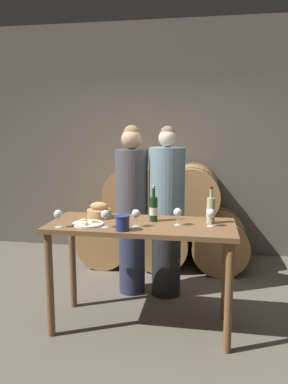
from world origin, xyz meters
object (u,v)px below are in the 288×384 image
object	(u,v)px
person_left	(132,209)
wine_bottle_white	(211,210)
tasting_table	(141,240)
blue_crock	(122,222)
wine_glass_far_right	(211,214)
wine_glass_right	(178,213)
cheese_plate	(88,224)
wine_glass_center	(136,214)
person_right	(167,212)
wine_glass_far_left	(58,215)
wine_glass_left	(105,215)
wine_bottle_red	(154,209)
bread_basket	(99,212)

from	to	relation	value
person_left	wine_bottle_white	xyz separation A→B (m)	(0.81, -0.62, 0.14)
tasting_table	blue_crock	distance (m)	0.35
wine_bottle_white	wine_glass_far_right	bearing A→B (deg)	-89.52
person_left	wine_glass_right	world-z (taller)	person_left
cheese_plate	wine_glass_center	xyz separation A→B (m)	(0.41, -0.00, 0.10)
person_right	wine_glass_right	distance (m)	0.77
cheese_plate	wine_glass_far_left	xyz separation A→B (m)	(-0.21, -0.12, 0.10)
tasting_table	wine_glass_left	xyz separation A→B (m)	(-0.27, -0.19, 0.25)
wine_glass_center	wine_glass_far_right	xyz separation A→B (m)	(0.61, 0.12, 0.00)
tasting_table	wine_bottle_red	size ratio (longest dim) A/B	5.04
person_left	wine_glass_far_right	bearing A→B (deg)	-41.68
tasting_table	wine_glass_left	distance (m)	0.41
wine_glass_right	tasting_table	bearing A→B (deg)	177.52
wine_glass_far_left	wine_bottle_red	bearing A→B (deg)	24.85
bread_basket	wine_glass_far_right	size ratio (longest dim) A/B	1.50
wine_bottle_red	wine_glass_left	bearing A→B (deg)	-141.58
wine_glass_left	person_right	bearing A→B (deg)	66.00
blue_crock	bread_basket	bearing A→B (deg)	127.68
person_right	wine_bottle_white	bearing A→B (deg)	-54.24
bread_basket	cheese_plate	world-z (taller)	bread_basket
wine_bottle_red	wine_bottle_white	size ratio (longest dim) A/B	0.99
person_left	person_right	size ratio (longest dim) A/B	1.00
wine_glass_far_left	wine_glass_right	world-z (taller)	same
person_left	wine_glass_far_left	xyz separation A→B (m)	(-0.41, -0.97, 0.14)
cheese_plate	person_left	bearing A→B (deg)	76.26
wine_glass_left	wine_glass_far_left	bearing A→B (deg)	-171.26
tasting_table	person_left	world-z (taller)	person_left
person_right	blue_crock	size ratio (longest dim) A/B	14.55
wine_bottle_red	wine_glass_far_right	world-z (taller)	wine_bottle_red
wine_bottle_red	blue_crock	xyz separation A→B (m)	(-0.20, -0.35, -0.04)
bread_basket	wine_glass_center	world-z (taller)	wine_glass_center
tasting_table	bread_basket	size ratio (longest dim) A/B	7.18
person_left	wine_glass_far_right	distance (m)	1.10
wine_bottle_white	wine_glass_far_left	xyz separation A→B (m)	(-1.23, -0.35, -0.01)
cheese_plate	wine_glass_far_left	world-z (taller)	wine_glass_far_left
person_right	blue_crock	xyz separation A→B (m)	(-0.25, -0.97, 0.12)
cheese_plate	wine_glass_far_right	size ratio (longest dim) A/B	1.81
wine_bottle_white	wine_glass_far_left	distance (m)	1.28
wine_glass_far_left	wine_glass_right	distance (m)	0.99
person_left	wine_glass_far_right	xyz separation A→B (m)	(0.82, -0.73, 0.14)
wine_glass_far_left	person_right	bearing A→B (deg)	50.93
person_right	wine_glass_far_right	size ratio (longest dim) A/B	12.08
cheese_plate	wine_glass_center	bearing A→B (deg)	-0.03
wine_glass_center	wine_glass_left	bearing A→B (deg)	-164.83
cheese_plate	wine_glass_far_right	xyz separation A→B (m)	(1.02, 0.12, 0.10)
wine_glass_far_left	wine_glass_far_right	bearing A→B (deg)	11.13
blue_crock	cheese_plate	xyz separation A→B (m)	(-0.33, 0.13, -0.06)
person_right	wine_bottle_red	world-z (taller)	person_right
tasting_table	wine_glass_far_left	distance (m)	0.74
wine_glass_right	wine_bottle_white	bearing A→B (deg)	23.67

